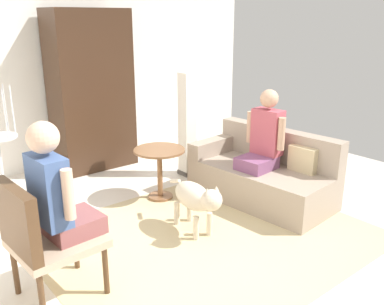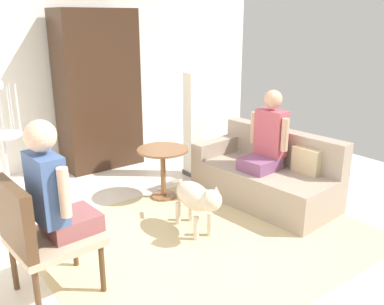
{
  "view_description": "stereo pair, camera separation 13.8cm",
  "coord_description": "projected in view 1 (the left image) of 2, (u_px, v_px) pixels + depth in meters",
  "views": [
    {
      "loc": [
        -2.29,
        -2.71,
        2.05
      ],
      "look_at": [
        0.01,
        0.1,
        0.87
      ],
      "focal_mm": 39.56,
      "sensor_mm": 36.0,
      "label": 1
    },
    {
      "loc": [
        -2.18,
        -2.8,
        2.05
      ],
      "look_at": [
        0.01,
        0.1,
        0.87
      ],
      "focal_mm": 39.56,
      "sensor_mm": 36.0,
      "label": 2
    }
  ],
  "objects": [
    {
      "name": "column_lamp",
      "position": [
        187.0,
        126.0,
        5.55
      ],
      "size": [
        0.2,
        0.2,
        1.37
      ],
      "color": "#4C4742",
      "rests_on": "ground"
    },
    {
      "name": "round_end_table",
      "position": [
        160.0,
        163.0,
        4.88
      ],
      "size": [
        0.59,
        0.59,
        0.6
      ],
      "color": "brown",
      "rests_on": "ground"
    },
    {
      "name": "dog",
      "position": [
        196.0,
        198.0,
        4.1
      ],
      "size": [
        0.32,
        0.85,
        0.58
      ],
      "color": "beige",
      "rests_on": "ground"
    },
    {
      "name": "person_on_couch",
      "position": [
        264.0,
        137.0,
        4.72
      ],
      "size": [
        0.5,
        0.5,
        0.88
      ],
      "color": "#7A476D"
    },
    {
      "name": "area_rug",
      "position": [
        207.0,
        237.0,
        4.11
      ],
      "size": [
        2.99,
        2.48,
        0.01
      ],
      "primitive_type": "cube",
      "color": "#C6B284",
      "rests_on": "ground"
    },
    {
      "name": "armoire_cabinet",
      "position": [
        91.0,
        91.0,
        5.76
      ],
      "size": [
        1.06,
        0.56,
        2.15
      ],
      "primitive_type": "cube",
      "color": "#382316",
      "rests_on": "ground"
    },
    {
      "name": "armchair",
      "position": [
        39.0,
        234.0,
        3.03
      ],
      "size": [
        0.64,
        0.61,
        0.96
      ],
      "color": "#4C331E",
      "rests_on": "ground"
    },
    {
      "name": "ground_plane",
      "position": [
        198.0,
        243.0,
        4.0
      ],
      "size": [
        7.24,
        7.24,
        0.0
      ],
      "primitive_type": "plane",
      "color": "beige"
    },
    {
      "name": "person_on_armchair",
      "position": [
        56.0,
        192.0,
        3.04
      ],
      "size": [
        0.48,
        0.51,
        0.9
      ],
      "color": "#884C4C"
    },
    {
      "name": "back_wall",
      "position": [
        57.0,
        68.0,
        5.81
      ],
      "size": [
        6.63,
        0.12,
        2.73
      ],
      "primitive_type": "cube",
      "color": "silver",
      "rests_on": "ground"
    },
    {
      "name": "couch",
      "position": [
        263.0,
        175.0,
        4.91
      ],
      "size": [
        0.96,
        1.68,
        0.8
      ],
      "color": "gray",
      "rests_on": "ground"
    }
  ]
}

